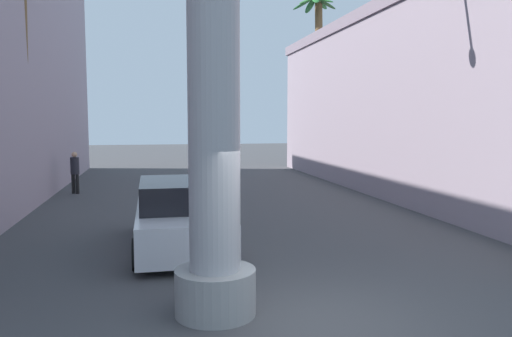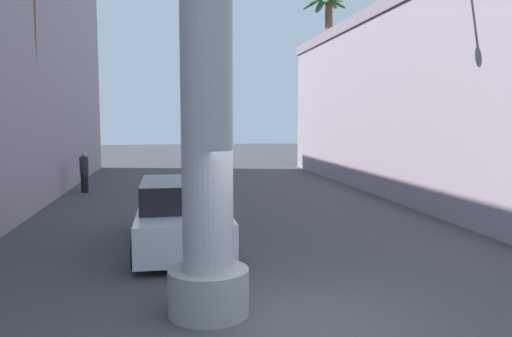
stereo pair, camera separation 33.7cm
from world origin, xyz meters
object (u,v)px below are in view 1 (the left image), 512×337
object	(u,v)px
street_lamp	(452,73)
palm_tree_far_right	(319,72)
pedestrian_far_left	(75,169)
car_lead	(181,216)
palm_tree_mid_left	(20,45)

from	to	relation	value
street_lamp	palm_tree_far_right	size ratio (longest dim) A/B	0.73
pedestrian_far_left	palm_tree_far_right	bearing A→B (deg)	22.39
car_lead	palm_tree_far_right	size ratio (longest dim) A/B	0.50
street_lamp	palm_tree_far_right	distance (m)	13.39
car_lead	palm_tree_mid_left	size ratio (longest dim) A/B	0.52
palm_tree_mid_left	pedestrian_far_left	size ratio (longest dim) A/B	5.33
car_lead	pedestrian_far_left	xyz separation A→B (m)	(-3.70, 9.40, 0.24)
street_lamp	car_lead	xyz separation A→B (m)	(-7.44, -0.96, -3.48)
palm_tree_mid_left	palm_tree_far_right	xyz separation A→B (m)	(12.80, 8.38, 0.19)
palm_tree_far_right	pedestrian_far_left	world-z (taller)	palm_tree_far_right
palm_tree_far_right	pedestrian_far_left	size ratio (longest dim) A/B	5.59
street_lamp	palm_tree_far_right	bearing A→B (deg)	87.14
car_lead	palm_tree_mid_left	distance (m)	8.82
car_lead	palm_tree_far_right	bearing A→B (deg)	60.40
street_lamp	palm_tree_mid_left	world-z (taller)	palm_tree_mid_left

